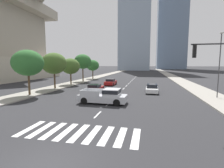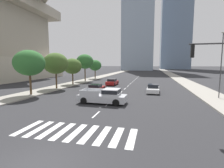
{
  "view_description": "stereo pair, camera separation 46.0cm",
  "coord_description": "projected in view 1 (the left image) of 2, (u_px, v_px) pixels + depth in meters",
  "views": [
    {
      "loc": [
        4.21,
        -5.92,
        4.36
      ],
      "look_at": [
        0.0,
        13.74,
        2.0
      ],
      "focal_mm": 26.95,
      "sensor_mm": 36.0,
      "label": 1
    },
    {
      "loc": [
        4.66,
        -5.82,
        4.36
      ],
      "look_at": [
        0.0,
        13.74,
        2.0
      ],
      "focal_mm": 26.95,
      "sensor_mm": 36.0,
      "label": 2
    }
  ],
  "objects": [
    {
      "name": "street_lamp_east",
      "position": [
        220.0,
        61.0,
        20.92
      ],
      "size": [
        0.5,
        0.24,
        8.14
      ],
      "color": "#3F3F42",
      "rests_on": "sidewalk_east"
    },
    {
      "name": "sedan_red_0",
      "position": [
        111.0,
        82.0,
        35.39
      ],
      "size": [
        1.97,
        4.27,
        1.33
      ],
      "rotation": [
        0.0,
        0.0,
        1.53
      ],
      "color": "maroon",
      "rests_on": "ground"
    },
    {
      "name": "sidewalk_east",
      "position": [
        191.0,
        86.0,
        33.64
      ],
      "size": [
        4.0,
        260.0,
        0.15
      ],
      "primitive_type": "cube",
      "color": "gray",
      "rests_on": "ground"
    },
    {
      "name": "street_tree_fourth",
      "position": [
        83.0,
        62.0,
        41.98
      ],
      "size": [
        4.28,
        4.28,
        6.73
      ],
      "color": "#4C3823",
      "rests_on": "sidewalk_west"
    },
    {
      "name": "sedan_white_2",
      "position": [
        152.0,
        89.0,
        26.17
      ],
      "size": [
        1.92,
        4.41,
        1.28
      ],
      "rotation": [
        0.0,
        0.0,
        -1.6
      ],
      "color": "silver",
      "rests_on": "ground"
    },
    {
      "name": "street_tree_second",
      "position": [
        54.0,
        63.0,
        29.22
      ],
      "size": [
        4.33,
        4.33,
        6.21
      ],
      "color": "#4C3823",
      "rests_on": "sidewalk_west"
    },
    {
      "name": "office_tower_center_skyline",
      "position": [
        172.0,
        12.0,
        155.65
      ],
      "size": [
        25.17,
        29.52,
        106.72
      ],
      "color": "slate",
      "rests_on": "ground"
    },
    {
      "name": "sidewalk_west",
      "position": [
        73.0,
        83.0,
        38.89
      ],
      "size": [
        4.0,
        260.0,
        0.15
      ],
      "primitive_type": "cube",
      "color": "gray",
      "rests_on": "ground"
    },
    {
      "name": "ground_plane",
      "position": [
        44.0,
        167.0,
        7.14
      ],
      "size": [
        800.0,
        800.0,
        0.0
      ],
      "primitive_type": "plane",
      "color": "#28282B"
    },
    {
      "name": "street_tree_fifth",
      "position": [
        93.0,
        65.0,
        49.63
      ],
      "size": [
        3.74,
        3.74,
        5.51
      ],
      "color": "#4C3823",
      "rests_on": "sidewalk_west"
    },
    {
      "name": "street_tree_nearest",
      "position": [
        28.0,
        63.0,
        22.86
      ],
      "size": [
        4.16,
        4.16,
        6.18
      ],
      "color": "#4C3823",
      "rests_on": "sidewalk_west"
    },
    {
      "name": "office_tower_left_skyline",
      "position": [
        135.0,
        8.0,
        123.17
      ],
      "size": [
        22.31,
        23.18,
        100.89
      ],
      "color": "#8C9EB2",
      "rests_on": "ground"
    },
    {
      "name": "sedan_red_1",
      "position": [
        95.0,
        88.0,
        26.69
      ],
      "size": [
        1.94,
        4.53,
        1.22
      ],
      "rotation": [
        0.0,
        0.0,
        1.55
      ],
      "color": "maroon",
      "rests_on": "ground"
    },
    {
      "name": "crosswalk_near",
      "position": [
        79.0,
        133.0,
        10.77
      ],
      "size": [
        7.65,
        2.88,
        0.01
      ],
      "color": "silver",
      "rests_on": "ground"
    },
    {
      "name": "pickup_truck",
      "position": [
        105.0,
        96.0,
        18.77
      ],
      "size": [
        5.41,
        2.28,
        1.67
      ],
      "rotation": [
        0.0,
        0.0,
        -0.03
      ],
      "color": "#B7BABF",
      "rests_on": "ground"
    },
    {
      "name": "street_tree_third",
      "position": [
        71.0,
        66.0,
        35.46
      ],
      "size": [
        3.88,
        3.88,
        5.46
      ],
      "color": "#4C3823",
      "rests_on": "sidewalk_west"
    },
    {
      "name": "lane_divider_center",
      "position": [
        129.0,
        84.0,
        37.96
      ],
      "size": [
        0.14,
        50.0,
        0.01
      ],
      "color": "silver",
      "rests_on": "ground"
    }
  ]
}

